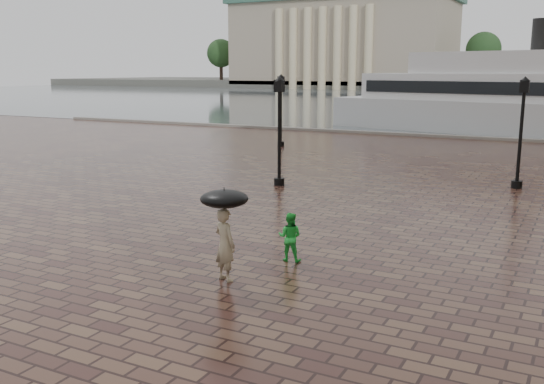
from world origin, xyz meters
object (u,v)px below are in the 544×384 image
(street_lamps, at_px, (430,121))
(ferry_near, at_px, (494,100))
(adult_pedestrian, at_px, (225,245))
(child_pedestrian, at_px, (290,237))

(street_lamps, distance_m, ferry_near, 19.62)
(adult_pedestrian, height_order, child_pedestrian, adult_pedestrian)
(adult_pedestrian, height_order, ferry_near, ferry_near)
(street_lamps, distance_m, adult_pedestrian, 18.70)
(adult_pedestrian, relative_size, child_pedestrian, 1.36)
(street_lamps, height_order, child_pedestrian, street_lamps)
(child_pedestrian, bearing_deg, ferry_near, -100.66)
(street_lamps, height_order, adult_pedestrian, street_lamps)
(adult_pedestrian, relative_size, ferry_near, 0.06)
(street_lamps, bearing_deg, child_pedestrian, -88.42)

